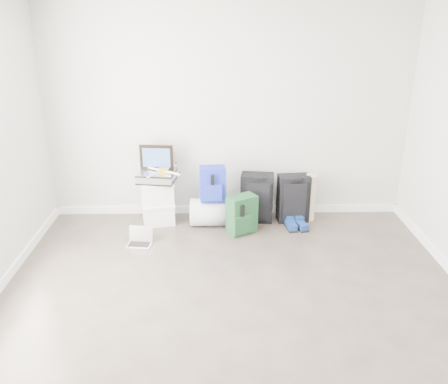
{
  "coord_description": "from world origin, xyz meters",
  "views": [
    {
      "loc": [
        -0.15,
        -3.27,
        2.57
      ],
      "look_at": [
        -0.06,
        1.9,
        0.53
      ],
      "focal_mm": 38.0,
      "sensor_mm": 36.0,
      "label": 1
    }
  ],
  "objects_px": {
    "carry_on": "(293,198)",
    "briefcase": "(157,177)",
    "boxes_stack": "(158,202)",
    "laptop": "(140,240)",
    "duffel_bag": "(213,212)",
    "large_suitcase": "(257,198)"
  },
  "relations": [
    {
      "from": "briefcase",
      "to": "carry_on",
      "type": "bearing_deg",
      "value": 9.9
    },
    {
      "from": "duffel_bag",
      "to": "carry_on",
      "type": "distance_m",
      "value": 1.03
    },
    {
      "from": "boxes_stack",
      "to": "laptop",
      "type": "distance_m",
      "value": 0.63
    },
    {
      "from": "laptop",
      "to": "carry_on",
      "type": "bearing_deg",
      "value": 25.62
    },
    {
      "from": "large_suitcase",
      "to": "boxes_stack",
      "type": "bearing_deg",
      "value": -168.72
    },
    {
      "from": "boxes_stack",
      "to": "duffel_bag",
      "type": "relative_size",
      "value": 1.0
    },
    {
      "from": "boxes_stack",
      "to": "carry_on",
      "type": "bearing_deg",
      "value": -12.19
    },
    {
      "from": "duffel_bag",
      "to": "laptop",
      "type": "relative_size",
      "value": 1.86
    },
    {
      "from": "duffel_bag",
      "to": "large_suitcase",
      "type": "distance_m",
      "value": 0.59
    },
    {
      "from": "large_suitcase",
      "to": "carry_on",
      "type": "relative_size",
      "value": 1.03
    },
    {
      "from": "duffel_bag",
      "to": "carry_on",
      "type": "xyz_separation_m",
      "value": [
        1.01,
        0.11,
        0.13
      ]
    },
    {
      "from": "boxes_stack",
      "to": "briefcase",
      "type": "height_order",
      "value": "briefcase"
    },
    {
      "from": "briefcase",
      "to": "large_suitcase",
      "type": "bearing_deg",
      "value": 11.15
    },
    {
      "from": "boxes_stack",
      "to": "laptop",
      "type": "relative_size",
      "value": 1.86
    },
    {
      "from": "carry_on",
      "to": "briefcase",
      "type": "bearing_deg",
      "value": 176.36
    },
    {
      "from": "laptop",
      "to": "boxes_stack",
      "type": "bearing_deg",
      "value": 82.04
    },
    {
      "from": "briefcase",
      "to": "duffel_bag",
      "type": "height_order",
      "value": "briefcase"
    },
    {
      "from": "carry_on",
      "to": "laptop",
      "type": "distance_m",
      "value": 1.97
    },
    {
      "from": "large_suitcase",
      "to": "carry_on",
      "type": "distance_m",
      "value": 0.46
    },
    {
      "from": "laptop",
      "to": "large_suitcase",
      "type": "bearing_deg",
      "value": 31.54
    },
    {
      "from": "briefcase",
      "to": "laptop",
      "type": "bearing_deg",
      "value": -96.94
    },
    {
      "from": "large_suitcase",
      "to": "carry_on",
      "type": "height_order",
      "value": "large_suitcase"
    }
  ]
}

